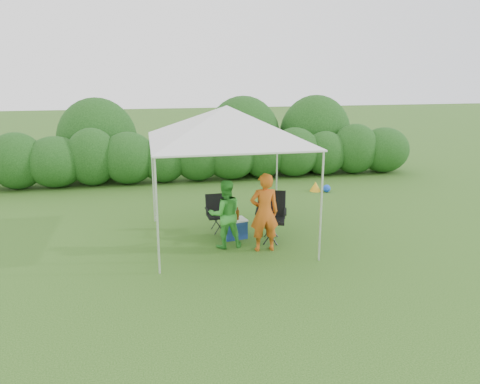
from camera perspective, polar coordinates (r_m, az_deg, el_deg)
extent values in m
plane|color=#3B6720|center=(9.65, -0.98, -6.71)|extent=(70.00, 70.00, 0.00)
ellipsoid|color=#205019|center=(15.54, -25.58, 3.44)|extent=(1.65, 1.40, 1.73)
cylinder|color=#382616|center=(15.67, -25.29, 0.89)|extent=(0.12, 0.12, 0.30)
ellipsoid|color=#205019|center=(15.32, -21.60, 3.42)|extent=(1.80, 1.53, 1.57)
cylinder|color=#382616|center=(15.45, -21.38, 1.11)|extent=(0.12, 0.12, 0.30)
ellipsoid|color=#205019|center=(15.14, -17.59, 4.09)|extent=(1.58, 1.34, 1.80)
cylinder|color=#382616|center=(15.29, -17.37, 1.33)|extent=(0.12, 0.12, 0.30)
ellipsoid|color=#205019|center=(15.08, -13.45, 4.04)|extent=(1.72, 1.47, 1.65)
cylinder|color=#382616|center=(15.22, -13.30, 1.55)|extent=(0.12, 0.12, 0.30)
ellipsoid|color=#205019|center=(15.09, -9.30, 3.97)|extent=(1.50, 1.28, 1.50)
cylinder|color=#382616|center=(15.22, -9.20, 1.76)|extent=(0.12, 0.12, 0.30)
ellipsoid|color=#205019|center=(15.15, -5.19, 4.58)|extent=(1.65, 1.40, 1.73)
cylinder|color=#382616|center=(15.29, -5.13, 1.96)|extent=(0.12, 0.12, 0.30)
ellipsoid|color=#205019|center=(15.32, -1.13, 4.47)|extent=(1.80, 1.53, 1.57)
cylinder|color=#382616|center=(15.45, -1.12, 2.14)|extent=(0.12, 0.12, 0.30)
ellipsoid|color=#205019|center=(15.53, 2.83, 5.02)|extent=(1.58, 1.34, 1.80)
cylinder|color=#382616|center=(15.68, 2.79, 2.32)|extent=(0.12, 0.12, 0.30)
ellipsoid|color=#205019|center=(15.85, 6.65, 4.86)|extent=(1.72, 1.47, 1.65)
cylinder|color=#382616|center=(15.98, 6.58, 2.47)|extent=(0.12, 0.12, 0.30)
ellipsoid|color=#205019|center=(16.23, 10.31, 4.68)|extent=(1.50, 1.28, 1.50)
cylinder|color=#382616|center=(16.34, 10.21, 2.61)|extent=(0.12, 0.12, 0.30)
ellipsoid|color=#205019|center=(16.64, 13.82, 5.14)|extent=(1.65, 1.40, 1.73)
cylinder|color=#382616|center=(16.77, 13.67, 2.74)|extent=(0.12, 0.12, 0.30)
ellipsoid|color=#205019|center=(17.15, 17.11, 4.93)|extent=(1.80, 1.53, 1.57)
cylinder|color=#382616|center=(17.26, 16.95, 2.85)|extent=(0.12, 0.12, 0.30)
cylinder|color=silver|center=(8.21, -10.07, -3.08)|extent=(0.04, 0.04, 2.10)
cylinder|color=silver|center=(8.79, 9.87, -1.87)|extent=(0.04, 0.04, 2.10)
cylinder|color=silver|center=(11.11, -10.56, 1.61)|extent=(0.04, 0.04, 2.10)
cylinder|color=silver|center=(11.54, 4.50, 2.31)|extent=(0.04, 0.04, 2.10)
cube|color=white|center=(9.57, -1.59, 6.25)|extent=(3.10, 3.10, 0.03)
pyramid|color=white|center=(9.53, -1.61, 8.42)|extent=(3.10, 3.10, 0.70)
cube|color=black|center=(9.85, 3.80, -3.45)|extent=(0.70, 0.67, 0.05)
cube|color=black|center=(9.99, 3.88, -1.35)|extent=(0.59, 0.32, 0.54)
cube|color=black|center=(9.80, 2.09, -2.31)|extent=(0.19, 0.47, 0.03)
cube|color=black|center=(9.79, 5.54, -2.40)|extent=(0.19, 0.47, 0.03)
cylinder|color=black|center=(9.71, 2.30, -5.14)|extent=(0.03, 0.03, 0.46)
cylinder|color=black|center=(9.70, 5.15, -5.22)|extent=(0.03, 0.03, 0.46)
cylinder|color=black|center=(10.16, 2.47, -4.22)|extent=(0.03, 0.03, 0.46)
cylinder|color=black|center=(10.15, 5.18, -4.29)|extent=(0.03, 0.03, 0.46)
cube|color=black|center=(10.42, -2.73, -2.94)|extent=(0.47, 0.44, 0.04)
cube|color=black|center=(10.53, -2.96, -1.37)|extent=(0.46, 0.14, 0.43)
cube|color=black|center=(10.34, -4.02, -2.20)|extent=(0.06, 0.38, 0.03)
cube|color=black|center=(10.42, -1.48, -2.02)|extent=(0.06, 0.38, 0.03)
cylinder|color=black|center=(10.27, -3.56, -4.30)|extent=(0.02, 0.02, 0.36)
cylinder|color=black|center=(10.34, -1.47, -4.14)|extent=(0.02, 0.02, 0.36)
cylinder|color=black|center=(10.63, -3.94, -3.64)|extent=(0.02, 0.02, 0.36)
cylinder|color=black|center=(10.70, -1.92, -3.49)|extent=(0.02, 0.02, 0.36)
imported|color=#C45416|center=(9.24, 2.98, -2.49)|extent=(0.58, 0.39, 1.59)
imported|color=green|center=(9.44, -1.81, -2.70)|extent=(0.71, 0.57, 1.40)
cube|color=navy|center=(10.09, -0.69, -4.56)|extent=(0.54, 0.44, 0.39)
cube|color=silver|center=(10.02, -0.69, -3.42)|extent=(0.57, 0.46, 0.03)
cylinder|color=#592D0C|center=(9.94, -0.31, -2.63)|extent=(0.07, 0.07, 0.27)
cone|color=gold|center=(14.09, 9.18, 0.67)|extent=(0.34, 0.34, 0.28)
sphere|color=blue|center=(14.03, 10.52, 0.43)|extent=(0.23, 0.23, 0.23)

